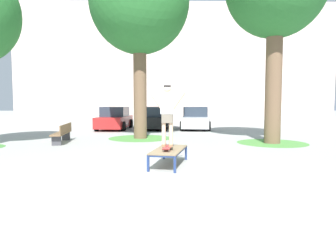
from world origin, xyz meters
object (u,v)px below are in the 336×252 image
(skater, at_px, (167,111))
(park_bench, at_px, (63,133))
(skate_box, at_px, (169,151))
(tree_mid_back, at_px, (139,3))
(car_silver, at_px, (196,119))
(car_black, at_px, (155,119))
(skateboard, at_px, (167,147))
(car_red, at_px, (115,119))

(skater, distance_m, park_bench, 7.00)
(skate_box, height_order, tree_mid_back, tree_mid_back)
(skate_box, xyz_separation_m, tree_mid_back, (-1.30, 6.63, 6.18))
(tree_mid_back, bearing_deg, skater, -79.59)
(car_silver, bearing_deg, skater, -99.67)
(skate_box, relative_size, tree_mid_back, 0.22)
(car_black, height_order, car_silver, same)
(skateboard, distance_m, car_silver, 12.37)
(car_black, bearing_deg, car_silver, -2.21)
(skater, height_order, car_red, skater)
(car_red, xyz_separation_m, park_bench, (-1.22, -6.93, -0.24))
(skater, relative_size, tree_mid_back, 0.18)
(car_silver, bearing_deg, car_black, 177.79)
(car_red, bearing_deg, tree_mid_back, -68.42)
(park_bench, bearing_deg, car_silver, 46.49)
(skate_box, bearing_deg, park_bench, 132.69)
(skate_box, xyz_separation_m, skater, (-0.04, -0.19, 1.12))
(skateboard, relative_size, park_bench, 0.34)
(car_black, bearing_deg, skater, -87.05)
(skateboard, distance_m, car_black, 12.32)
(skateboard, bearing_deg, tree_mid_back, 100.40)
(skater, xyz_separation_m, car_black, (-0.63, 12.30, -0.84))
(skateboard, bearing_deg, car_black, 92.95)
(skateboard, bearing_deg, skate_box, 76.99)
(skate_box, distance_m, car_silver, 12.18)
(skater, bearing_deg, tree_mid_back, 100.41)
(car_red, distance_m, car_black, 2.72)
(tree_mid_back, distance_m, car_black, 8.07)
(skateboard, bearing_deg, car_silver, 80.33)
(skater, bearing_deg, skateboard, -97.07)
(park_bench, bearing_deg, car_red, 80.02)
(car_red, bearing_deg, car_silver, 0.75)
(tree_mid_back, relative_size, car_silver, 2.10)
(skate_box, distance_m, skater, 1.13)
(skate_box, relative_size, car_silver, 0.46)
(skateboard, height_order, skater, skater)
(skateboard, relative_size, car_black, 0.19)
(skate_box, bearing_deg, skateboard, -103.01)
(car_red, bearing_deg, skater, -74.56)
(car_black, relative_size, park_bench, 1.80)
(car_black, distance_m, park_bench, 8.13)
(tree_mid_back, bearing_deg, park_bench, -153.80)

